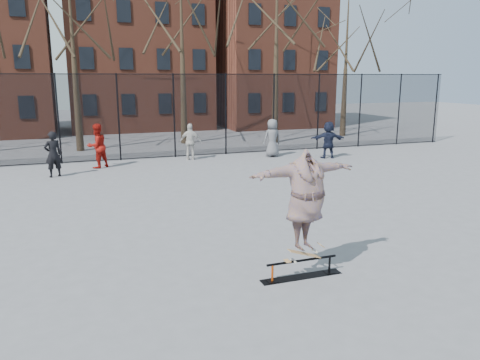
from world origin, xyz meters
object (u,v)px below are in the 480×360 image
object	(u,v)px
skater	(306,207)
bystander_red	(97,146)
skateboard	(304,257)
bystander_navy	(328,140)
bystander_white	(191,142)
skate_rail	(302,270)
bystander_black	(53,154)
bystander_extra	(272,138)

from	to	relation	value
skater	bystander_red	world-z (taller)	skater
skateboard	skater	world-z (taller)	skater
skater	bystander_navy	size ratio (longest dim) A/B	1.35
skater	bystander_white	distance (m)	13.69
skate_rail	bystander_black	xyz separation A→B (m)	(-4.82, 11.69, 0.75)
skate_rail	bystander_red	bearing A→B (deg)	103.36
bystander_white	bystander_extra	distance (m)	3.99
skate_rail	bystander_extra	bearing A→B (deg)	68.83
skater	bystander_navy	bearing A→B (deg)	47.75
skate_rail	bystander_navy	size ratio (longest dim) A/B	0.95
bystander_red	bystander_navy	bearing A→B (deg)	140.20
bystander_red	bystander_navy	size ratio (longest dim) A/B	1.07
skateboard	bystander_white	world-z (taller)	bystander_white
skater	bystander_black	xyz separation A→B (m)	(-4.86, 11.69, -0.53)
bystander_white	bystander_black	bearing A→B (deg)	37.99
skate_rail	bystander_white	xyz separation A→B (m)	(1.13, 13.63, 0.71)
bystander_black	bystander_navy	xyz separation A→B (m)	(12.29, 0.20, -0.01)
skate_rail	bystander_navy	distance (m)	14.06
skater	bystander_red	distance (m)	13.43
bystander_extra	bystander_red	bearing A→B (deg)	-4.28
bystander_red	bystander_extra	world-z (taller)	bystander_red
skate_rail	bystander_white	distance (m)	13.70
bystander_black	bystander_extra	distance (m)	10.02
skate_rail	skateboard	size ratio (longest dim) A/B	2.27
skate_rail	skateboard	xyz separation A→B (m)	(0.05, -0.00, 0.27)
bystander_navy	bystander_extra	bearing A→B (deg)	-15.16
skateboard	bystander_extra	xyz separation A→B (m)	(5.05, 13.16, 0.51)
skater	bystander_extra	world-z (taller)	skater
skater	bystander_extra	distance (m)	14.10
bystander_black	bystander_extra	world-z (taller)	bystander_extra
skate_rail	bystander_navy	xyz separation A→B (m)	(7.47, 11.89, 0.74)
skater	skateboard	bearing A→B (deg)	-10.27
bystander_red	bystander_navy	xyz separation A→B (m)	(10.57, -1.16, -0.06)
bystander_navy	bystander_red	bearing A→B (deg)	6.71
skate_rail	bystander_black	distance (m)	12.67
bystander_navy	bystander_extra	distance (m)	2.69
bystander_red	bystander_extra	xyz separation A→B (m)	(8.19, 0.11, -0.03)
bystander_navy	bystander_extra	size ratio (longest dim) A/B	0.96
bystander_white	skater	bearing A→B (deg)	105.35
bystander_red	bystander_black	bearing A→B (deg)	4.74
skateboard	bystander_navy	size ratio (longest dim) A/B	0.42
skater	bystander_white	size ratio (longest dim) A/B	1.40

